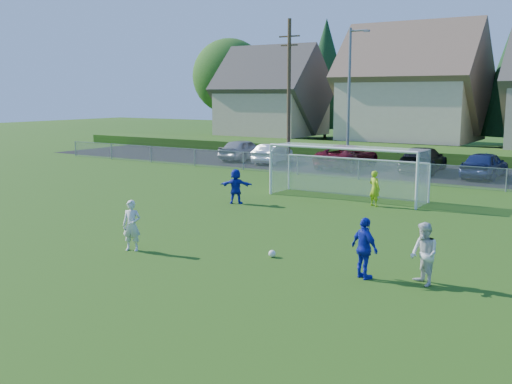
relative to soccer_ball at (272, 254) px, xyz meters
The scene contains 20 objects.
ground 5.70m from the soccer_ball, 114.94° to the right, with size 160.00×160.00×0.00m, color #193D0C.
asphalt_lot 22.46m from the soccer_ball, 96.14° to the left, with size 60.00×60.00×0.00m, color black.
grass_embankment 29.93m from the soccer_ball, 94.61° to the left, with size 70.00×6.00×0.80m, color #1E420F.
soccer_ball is the anchor object (origin of this frame).
player_white_a 4.53m from the soccer_ball, 157.45° to the right, with size 0.59×0.39×1.61m, color silver.
player_white_b 4.73m from the soccer_ball, ahead, with size 0.80×0.62×1.64m, color silver.
player_blue_a 3.29m from the soccer_ball, ahead, with size 0.98×0.41×1.67m, color #1220B0.
player_blue_b 9.13m from the soccer_ball, 131.62° to the left, with size 1.46×0.47×1.57m, color #1220B0.
goalkeeper 9.60m from the soccer_ball, 93.21° to the left, with size 0.58×0.38×1.58m, color #9DCB17.
car_a 26.77m from the soccer_ball, 125.89° to the left, with size 1.86×4.62×1.57m, color gray.
car_b 24.84m from the soccer_ball, 121.16° to the left, with size 1.44×4.12×1.36m, color white.
car_c 22.65m from the soccer_ball, 108.53° to the left, with size 2.60×5.64×1.57m, color #5A0A15.
car_d 22.34m from the soccer_ball, 96.04° to the left, with size 2.22×5.46×1.58m, color black.
car_e 21.52m from the soccer_ball, 85.88° to the left, with size 1.85×4.61×1.57m, color navy.
soccer_goal 11.25m from the soccer_ball, 102.46° to the left, with size 7.42×1.90×2.50m.
chainlink_fence 17.01m from the soccer_ball, 98.13° to the left, with size 52.06×0.06×1.20m.
streetlight 22.43m from the soccer_ball, 108.20° to the left, with size 1.38×0.18×9.00m.
utility_pole 25.37m from the soccer_ball, 118.60° to the left, with size 1.60×0.26×10.00m.
houses_row 37.99m from the soccer_ball, 90.66° to the left, with size 53.90×11.45×13.27m.
tree_row 44.11m from the soccer_ball, 91.79° to the left, with size 65.98×12.36×13.80m.
Camera 1 is at (11.53, -9.90, 4.92)m, focal length 42.00 mm.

